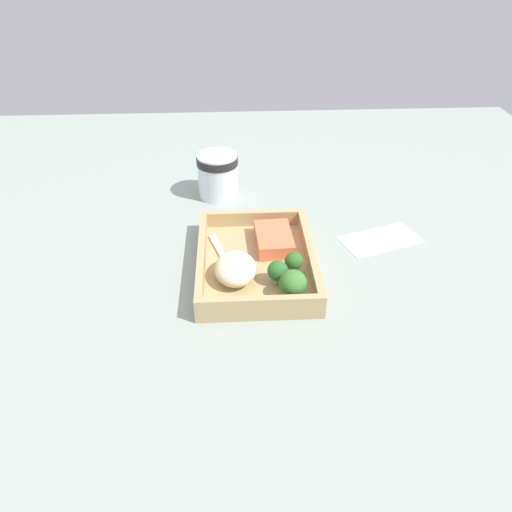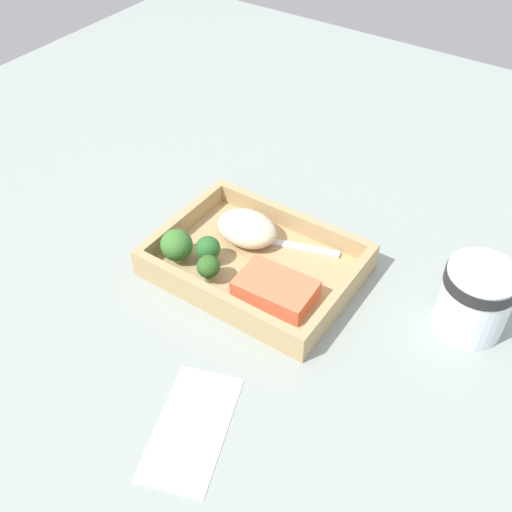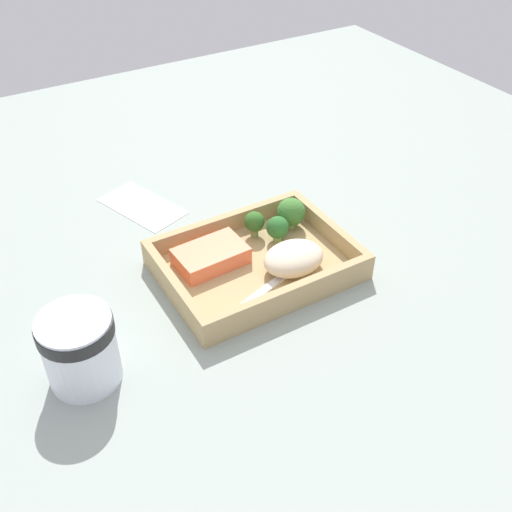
% 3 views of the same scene
% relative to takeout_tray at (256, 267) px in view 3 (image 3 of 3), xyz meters
% --- Properties ---
extents(ground_plane, '(1.60, 1.60, 0.02)m').
position_rel_takeout_tray_xyz_m(ground_plane, '(0.00, 0.00, -0.02)').
color(ground_plane, '#8F9B93').
extents(takeout_tray, '(0.26, 0.20, 0.01)m').
position_rel_takeout_tray_xyz_m(takeout_tray, '(0.00, 0.00, 0.00)').
color(takeout_tray, tan).
rests_on(takeout_tray, ground_plane).
extents(tray_rim, '(0.26, 0.20, 0.03)m').
position_rel_takeout_tray_xyz_m(tray_rim, '(0.00, 0.00, 0.02)').
color(tray_rim, tan).
rests_on(tray_rim, takeout_tray).
extents(salmon_fillet, '(0.10, 0.07, 0.03)m').
position_rel_takeout_tray_xyz_m(salmon_fillet, '(-0.05, 0.03, 0.02)').
color(salmon_fillet, '#F57048').
rests_on(salmon_fillet, takeout_tray).
extents(mashed_potatoes, '(0.09, 0.07, 0.04)m').
position_rel_takeout_tray_xyz_m(mashed_potatoes, '(0.04, -0.04, 0.03)').
color(mashed_potatoes, beige).
rests_on(mashed_potatoes, takeout_tray).
extents(broccoli_floret_1, '(0.04, 0.04, 0.05)m').
position_rel_takeout_tray_xyz_m(broccoli_floret_1, '(0.09, 0.05, 0.03)').
color(broccoli_floret_1, '#85A465').
rests_on(broccoli_floret_1, takeout_tray).
extents(broccoli_floret_2, '(0.03, 0.03, 0.04)m').
position_rel_takeout_tray_xyz_m(broccoli_floret_2, '(0.03, 0.06, 0.03)').
color(broccoli_floret_2, '#7A975C').
rests_on(broccoli_floret_2, takeout_tray).
extents(broccoli_floret_3, '(0.03, 0.03, 0.04)m').
position_rel_takeout_tray_xyz_m(broccoli_floret_3, '(0.06, 0.03, 0.03)').
color(broccoli_floret_3, '#87AD5F').
rests_on(broccoli_floret_3, takeout_tray).
extents(fork, '(0.16, 0.06, 0.00)m').
position_rel_takeout_tray_xyz_m(fork, '(-0.00, -0.05, 0.01)').
color(fork, silver).
rests_on(fork, takeout_tray).
extents(paper_cup, '(0.09, 0.09, 0.09)m').
position_rel_takeout_tray_xyz_m(paper_cup, '(-0.27, -0.07, 0.05)').
color(paper_cup, white).
rests_on(paper_cup, ground_plane).
extents(receipt_slip, '(0.12, 0.16, 0.00)m').
position_rel_takeout_tray_xyz_m(receipt_slip, '(-0.08, 0.24, -0.00)').
color(receipt_slip, white).
rests_on(receipt_slip, ground_plane).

